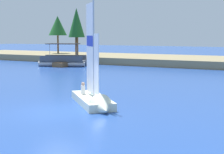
# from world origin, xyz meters

# --- Properties ---
(ground_plane) EXTENTS (200.00, 200.00, 0.00)m
(ground_plane) POSITION_xyz_m (0.00, 0.00, 0.00)
(ground_plane) COLOR #234793
(shore_bank) EXTENTS (80.00, 11.22, 0.91)m
(shore_bank) POSITION_xyz_m (0.00, 30.45, 0.45)
(shore_bank) COLOR #897A56
(shore_bank) RESTS_ON ground
(shoreline_tree_left) EXTENTS (2.87, 2.87, 5.86)m
(shoreline_tree_left) POSITION_xyz_m (-23.25, 30.94, 5.22)
(shoreline_tree_left) COLOR brown
(shoreline_tree_left) RESTS_ON shore_bank
(shoreline_tree_midleft) EXTENTS (2.29, 2.29, 6.61)m
(shoreline_tree_midleft) POSITION_xyz_m (-17.06, 27.04, 5.42)
(shoreline_tree_midleft) COLOR brown
(shoreline_tree_midleft) RESTS_ON shore_bank
(wooden_dock) EXTENTS (1.41, 6.25, 0.53)m
(wooden_dock) POSITION_xyz_m (-14.57, 22.22, 0.27)
(wooden_dock) COLOR brown
(wooden_dock) RESTS_ON ground
(sailboat) EXTENTS (4.62, 4.61, 6.63)m
(sailboat) POSITION_xyz_m (1.00, 1.89, 0.43)
(sailboat) COLOR silver
(sailboat) RESTS_ON ground
(pontoon_boat) EXTENTS (6.14, 4.25, 2.75)m
(pontoon_boat) POSITION_xyz_m (-15.06, 21.08, 0.67)
(pontoon_boat) COLOR #B2B2B7
(pontoon_boat) RESTS_ON ground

